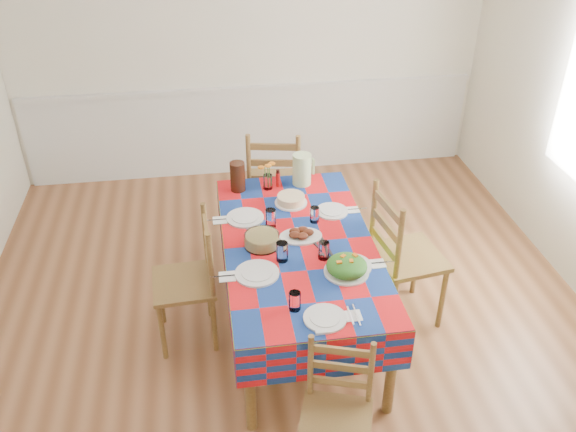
# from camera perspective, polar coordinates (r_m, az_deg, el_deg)

# --- Properties ---
(room) EXTENTS (4.58, 5.08, 2.78)m
(room) POSITION_cam_1_polar(r_m,az_deg,el_deg) (3.60, 0.10, 4.91)
(room) COLOR brown
(room) RESTS_ON ground
(wainscot) EXTENTS (4.41, 0.06, 0.92)m
(wainscot) POSITION_cam_1_polar(r_m,az_deg,el_deg) (6.20, -3.39, 8.31)
(wainscot) COLOR silver
(wainscot) RESTS_ON room
(dining_table) EXTENTS (0.99, 1.84, 0.72)m
(dining_table) POSITION_cam_1_polar(r_m,az_deg,el_deg) (4.06, 1.00, -3.39)
(dining_table) COLOR brown
(dining_table) RESTS_ON room
(setting_near_head) EXTENTS (0.39, 0.26, 0.12)m
(setting_near_head) POSITION_cam_1_polar(r_m,az_deg,el_deg) (3.44, 2.53, -8.93)
(setting_near_head) COLOR silver
(setting_near_head) RESTS_ON dining_table
(setting_left_near) EXTENTS (0.50, 0.30, 0.13)m
(setting_left_near) POSITION_cam_1_polar(r_m,az_deg,el_deg) (3.76, -2.15, -4.63)
(setting_left_near) COLOR silver
(setting_left_near) RESTS_ON dining_table
(setting_left_far) EXTENTS (0.48, 0.29, 0.13)m
(setting_left_far) POSITION_cam_1_polar(r_m,az_deg,el_deg) (4.22, -3.27, -0.17)
(setting_left_far) COLOR silver
(setting_left_far) RESTS_ON dining_table
(setting_right_near) EXTENTS (0.47, 0.27, 0.12)m
(setting_right_near) POSITION_cam_1_polar(r_m,az_deg,el_deg) (3.83, 5.12, -4.10)
(setting_right_near) COLOR silver
(setting_right_near) RESTS_ON dining_table
(setting_right_far) EXTENTS (0.44, 0.25, 0.11)m
(setting_right_far) POSITION_cam_1_polar(r_m,az_deg,el_deg) (4.29, 3.62, 0.36)
(setting_right_far) COLOR silver
(setting_right_far) RESTS_ON dining_table
(meat_platter) EXTENTS (0.29, 0.21, 0.06)m
(meat_platter) POSITION_cam_1_polar(r_m,az_deg,el_deg) (4.05, 1.19, -1.73)
(meat_platter) COLOR silver
(meat_platter) RESTS_ON dining_table
(salad_platter) EXTENTS (0.28, 0.28, 0.12)m
(salad_platter) POSITION_cam_1_polar(r_m,az_deg,el_deg) (3.74, 5.51, -4.74)
(salad_platter) COLOR silver
(salad_platter) RESTS_ON dining_table
(pasta_bowl) EXTENTS (0.23, 0.23, 0.08)m
(pasta_bowl) POSITION_cam_1_polar(r_m,az_deg,el_deg) (3.96, -2.46, -2.27)
(pasta_bowl) COLOR white
(pasta_bowl) RESTS_ON dining_table
(cake) EXTENTS (0.24, 0.24, 0.07)m
(cake) POSITION_cam_1_polar(r_m,az_deg,el_deg) (4.41, 0.28, 1.54)
(cake) COLOR silver
(cake) RESTS_ON dining_table
(serving_utensils) EXTENTS (0.12, 0.27, 0.01)m
(serving_utensils) POSITION_cam_1_polar(r_m,az_deg,el_deg) (3.95, 3.45, -3.13)
(serving_utensils) COLOR black
(serving_utensils) RESTS_ON dining_table
(flower_vase) EXTENTS (0.14, 0.11, 0.22)m
(flower_vase) POSITION_cam_1_polar(r_m,az_deg,el_deg) (4.58, -1.92, 3.60)
(flower_vase) COLOR white
(flower_vase) RESTS_ON dining_table
(hot_sauce) EXTENTS (0.03, 0.03, 0.14)m
(hot_sauce) POSITION_cam_1_polar(r_m,az_deg,el_deg) (4.62, -0.95, 3.58)
(hot_sauce) COLOR #AD0E0D
(hot_sauce) RESTS_ON dining_table
(green_pitcher) EXTENTS (0.14, 0.14, 0.24)m
(green_pitcher) POSITION_cam_1_polar(r_m,az_deg,el_deg) (4.63, 1.31, 4.39)
(green_pitcher) COLOR #BBDC9B
(green_pitcher) RESTS_ON dining_table
(tea_pitcher) EXTENTS (0.11, 0.11, 0.23)m
(tea_pitcher) POSITION_cam_1_polar(r_m,az_deg,el_deg) (4.56, -4.73, 3.70)
(tea_pitcher) COLOR black
(tea_pitcher) RESTS_ON dining_table
(name_card) EXTENTS (0.08, 0.02, 0.02)m
(name_card) POSITION_cam_1_polar(r_m,az_deg,el_deg) (3.34, 3.23, -10.81)
(name_card) COLOR silver
(name_card) RESTS_ON dining_table
(chair_near) EXTENTS (0.46, 0.45, 0.84)m
(chair_near) POSITION_cam_1_polar(r_m,az_deg,el_deg) (3.38, 4.56, -18.05)
(chair_near) COLOR brown
(chair_near) RESTS_ON room
(chair_far) EXTENTS (0.53, 0.51, 1.03)m
(chair_far) POSITION_cam_1_polar(r_m,az_deg,el_deg) (5.09, -1.23, 2.92)
(chair_far) COLOR brown
(chair_far) RESTS_ON room
(chair_left) EXTENTS (0.43, 0.45, 0.96)m
(chair_left) POSITION_cam_1_polar(r_m,az_deg,el_deg) (4.13, -9.15, -6.09)
(chair_left) COLOR brown
(chair_left) RESTS_ON room
(chair_right) EXTENTS (0.51, 0.53, 1.05)m
(chair_right) POSITION_cam_1_polar(r_m,az_deg,el_deg) (4.29, 10.66, -3.84)
(chair_right) COLOR brown
(chair_right) RESTS_ON room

